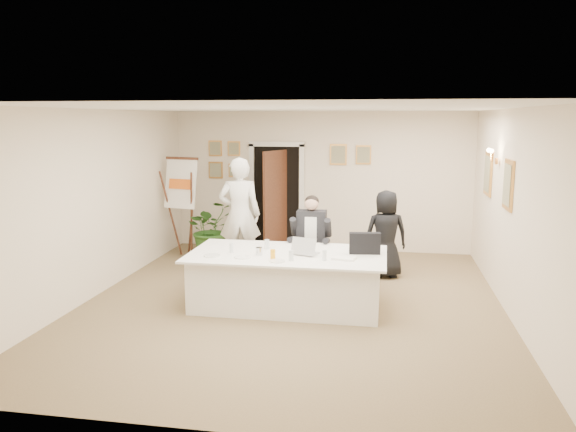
# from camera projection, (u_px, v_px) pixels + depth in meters

# --- Properties ---
(floor) EXTENTS (7.00, 7.00, 0.00)m
(floor) POSITION_uv_depth(u_px,v_px,m) (292.00, 303.00, 8.21)
(floor) COLOR brown
(floor) RESTS_ON ground
(ceiling) EXTENTS (6.00, 7.00, 0.02)m
(ceiling) POSITION_uv_depth(u_px,v_px,m) (293.00, 108.00, 7.73)
(ceiling) COLOR white
(ceiling) RESTS_ON wall_back
(wall_back) EXTENTS (6.00, 0.10, 2.80)m
(wall_back) POSITION_uv_depth(u_px,v_px,m) (321.00, 181.00, 11.37)
(wall_back) COLOR #F2E8CC
(wall_back) RESTS_ON floor
(wall_front) EXTENTS (6.00, 0.10, 2.80)m
(wall_front) POSITION_uv_depth(u_px,v_px,m) (222.00, 275.00, 4.57)
(wall_front) COLOR #F2E8CC
(wall_front) RESTS_ON floor
(wall_left) EXTENTS (0.10, 7.00, 2.80)m
(wall_left) POSITION_uv_depth(u_px,v_px,m) (97.00, 203.00, 8.48)
(wall_left) COLOR #F2E8CC
(wall_left) RESTS_ON floor
(wall_right) EXTENTS (0.10, 7.00, 2.80)m
(wall_right) POSITION_uv_depth(u_px,v_px,m) (514.00, 214.00, 7.46)
(wall_right) COLOR #F2E8CC
(wall_right) RESTS_ON floor
(doorway) EXTENTS (1.14, 0.86, 2.20)m
(doorway) POSITION_uv_depth(u_px,v_px,m) (276.00, 199.00, 11.40)
(doorway) COLOR black
(doorway) RESTS_ON floor
(pictures_back_wall) EXTENTS (3.40, 0.06, 0.80)m
(pictures_back_wall) POSITION_uv_depth(u_px,v_px,m) (282.00, 159.00, 11.40)
(pictures_back_wall) COLOR gold
(pictures_back_wall) RESTS_ON wall_back
(pictures_right_wall) EXTENTS (0.06, 2.20, 0.80)m
(pictures_right_wall) POSITION_uv_depth(u_px,v_px,m) (497.00, 179.00, 8.57)
(pictures_right_wall) COLOR gold
(pictures_right_wall) RESTS_ON wall_right
(wall_sconce) EXTENTS (0.20, 0.30, 0.24)m
(wall_sconce) POSITION_uv_depth(u_px,v_px,m) (493.00, 156.00, 8.53)
(wall_sconce) COLOR #CB8441
(wall_sconce) RESTS_ON wall_right
(conference_table) EXTENTS (2.78, 1.48, 0.78)m
(conference_table) POSITION_uv_depth(u_px,v_px,m) (287.00, 279.00, 8.03)
(conference_table) COLOR silver
(conference_table) RESTS_ON floor
(seated_man) EXTENTS (0.76, 0.80, 1.48)m
(seated_man) POSITION_uv_depth(u_px,v_px,m) (311.00, 240.00, 8.98)
(seated_man) COLOR black
(seated_man) RESTS_ON floor
(flip_chart) EXTENTS (0.69, 0.49, 1.90)m
(flip_chart) POSITION_uv_depth(u_px,v_px,m) (185.00, 212.00, 10.82)
(flip_chart) COLOR #381D11
(flip_chart) RESTS_ON floor
(standing_man) EXTENTS (0.81, 0.61, 2.00)m
(standing_man) POSITION_uv_depth(u_px,v_px,m) (240.00, 215.00, 9.80)
(standing_man) COLOR white
(standing_man) RESTS_ON floor
(standing_woman) EXTENTS (0.82, 0.63, 1.49)m
(standing_woman) POSITION_uv_depth(u_px,v_px,m) (386.00, 234.00, 9.43)
(standing_woman) COLOR black
(standing_woman) RESTS_ON floor
(potted_palm) EXTENTS (1.33, 1.31, 1.12)m
(potted_palm) POSITION_uv_depth(u_px,v_px,m) (212.00, 228.00, 10.88)
(potted_palm) COLOR #2A5A1E
(potted_palm) RESTS_ON floor
(laptop) EXTENTS (0.46, 0.47, 0.28)m
(laptop) POSITION_uv_depth(u_px,v_px,m) (305.00, 244.00, 7.90)
(laptop) COLOR #B7BABC
(laptop) RESTS_ON conference_table
(laptop_bag) EXTENTS (0.44, 0.17, 0.30)m
(laptop_bag) POSITION_uv_depth(u_px,v_px,m) (365.00, 243.00, 7.90)
(laptop_bag) COLOR black
(laptop_bag) RESTS_ON conference_table
(paper_stack) EXTENTS (0.34, 0.27, 0.03)m
(paper_stack) POSITION_uv_depth(u_px,v_px,m) (344.00, 258.00, 7.61)
(paper_stack) COLOR white
(paper_stack) RESTS_ON conference_table
(plate_left) EXTENTS (0.25, 0.25, 0.01)m
(plate_left) POSITION_uv_depth(u_px,v_px,m) (212.00, 256.00, 7.79)
(plate_left) COLOR white
(plate_left) RESTS_ON conference_table
(plate_mid) EXTENTS (0.29, 0.29, 0.01)m
(plate_mid) POSITION_uv_depth(u_px,v_px,m) (243.00, 257.00, 7.70)
(plate_mid) COLOR white
(plate_mid) RESTS_ON conference_table
(plate_near) EXTENTS (0.28, 0.28, 0.01)m
(plate_near) POSITION_uv_depth(u_px,v_px,m) (277.00, 261.00, 7.49)
(plate_near) COLOR white
(plate_near) RESTS_ON conference_table
(glass_a) EXTENTS (0.07, 0.07, 0.14)m
(glass_a) POSITION_uv_depth(u_px,v_px,m) (232.00, 248.00, 7.97)
(glass_a) COLOR silver
(glass_a) RESTS_ON conference_table
(glass_b) EXTENTS (0.07, 0.07, 0.14)m
(glass_b) POSITION_uv_depth(u_px,v_px,m) (291.00, 256.00, 7.53)
(glass_b) COLOR silver
(glass_b) RESTS_ON conference_table
(glass_c) EXTENTS (0.07, 0.07, 0.14)m
(glass_c) POSITION_uv_depth(u_px,v_px,m) (324.00, 256.00, 7.53)
(glass_c) COLOR silver
(glass_c) RESTS_ON conference_table
(glass_d) EXTENTS (0.07, 0.07, 0.14)m
(glass_d) POSITION_uv_depth(u_px,v_px,m) (267.00, 244.00, 8.20)
(glass_d) COLOR silver
(glass_d) RESTS_ON conference_table
(oj_glass) EXTENTS (0.09, 0.09, 0.13)m
(oj_glass) POSITION_uv_depth(u_px,v_px,m) (273.00, 254.00, 7.62)
(oj_glass) COLOR #FDA815
(oj_glass) RESTS_ON conference_table
(steel_jug) EXTENTS (0.11, 0.11, 0.11)m
(steel_jug) POSITION_uv_depth(u_px,v_px,m) (259.00, 251.00, 7.84)
(steel_jug) COLOR silver
(steel_jug) RESTS_ON conference_table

